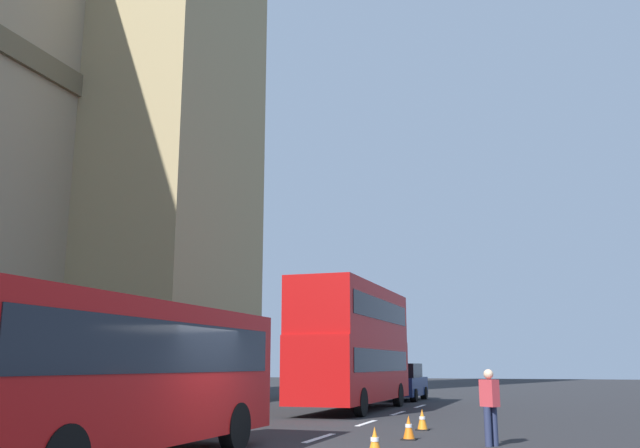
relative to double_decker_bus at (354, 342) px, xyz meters
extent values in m
cube|color=silver|center=(-10.23, -2.00, -2.70)|extent=(2.20, 0.16, 0.01)
cube|color=silver|center=(-5.63, -2.00, -2.70)|extent=(2.20, 0.16, 0.01)
cube|color=silver|center=(-1.03, -2.00, -2.70)|extent=(2.20, 0.16, 0.01)
cube|color=silver|center=(3.57, -2.00, -2.70)|extent=(2.20, 0.16, 0.01)
cube|color=red|center=(-16.09, 0.00, -1.06)|extent=(8.87, 2.50, 2.50)
cube|color=#1E232D|center=(-16.09, 0.00, -0.61)|extent=(8.16, 2.54, 0.90)
cylinder|color=black|center=(-13.25, -1.12, -2.21)|extent=(1.00, 0.30, 1.00)
cube|color=#B20F0F|center=(0.00, 0.00, -1.11)|extent=(9.74, 2.50, 2.40)
cube|color=black|center=(0.00, 0.00, -0.76)|extent=(8.77, 2.54, 0.84)
cube|color=#B20F0F|center=(0.00, 0.00, 1.14)|extent=(9.55, 2.50, 2.10)
cube|color=black|center=(0.00, 0.00, 1.24)|extent=(8.77, 2.54, 0.84)
cylinder|color=black|center=(3.12, -1.12, -2.21)|extent=(1.00, 0.30, 1.00)
cylinder|color=black|center=(-3.12, -1.12, -2.21)|extent=(1.00, 0.30, 1.00)
cube|color=navy|center=(8.32, -0.27, -2.01)|extent=(4.40, 1.80, 0.90)
cube|color=black|center=(8.12, -0.27, -1.21)|extent=(2.46, 1.66, 0.70)
cylinder|color=black|center=(9.72, -1.08, -2.39)|extent=(0.64, 0.30, 0.64)
cylinder|color=black|center=(6.91, -1.08, -2.39)|extent=(0.64, 0.30, 0.64)
cone|color=orange|center=(-13.13, -4.14, -2.40)|extent=(0.28, 0.28, 0.55)
cylinder|color=white|center=(-13.13, -4.14, -2.38)|extent=(0.17, 0.17, 0.08)
cube|color=black|center=(-9.90, -4.18, -2.69)|extent=(0.36, 0.36, 0.03)
cone|color=orange|center=(-9.90, -4.18, -2.40)|extent=(0.28, 0.28, 0.55)
cylinder|color=white|center=(-9.90, -4.18, -2.38)|extent=(0.17, 0.17, 0.08)
cube|color=black|center=(-7.34, -4.06, -2.69)|extent=(0.36, 0.36, 0.03)
cone|color=orange|center=(-7.34, -4.06, -2.40)|extent=(0.28, 0.28, 0.55)
cylinder|color=white|center=(-7.34, -4.06, -2.38)|extent=(0.17, 0.17, 0.08)
cylinder|color=#262D4C|center=(-10.70, -6.14, -2.28)|extent=(0.16, 0.16, 0.86)
cylinder|color=#262D4C|center=(-10.54, -6.27, -2.28)|extent=(0.16, 0.16, 0.86)
cube|color=#BF383F|center=(-10.62, -6.21, -1.55)|extent=(0.44, 0.46, 0.60)
sphere|color=beige|center=(-10.62, -6.21, -1.13)|extent=(0.22, 0.22, 0.22)
camera|label=1|loc=(-26.76, -7.59, -0.92)|focal=37.78mm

